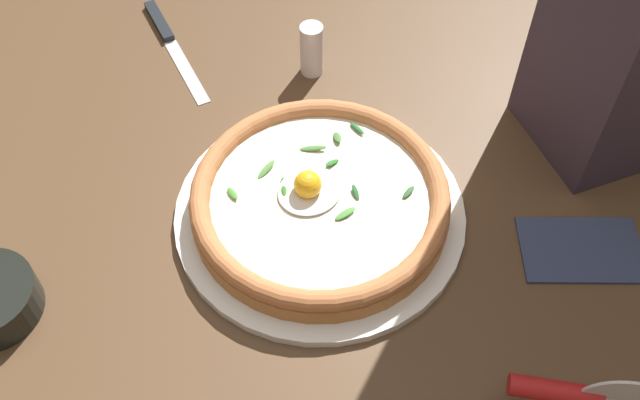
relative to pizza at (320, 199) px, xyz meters
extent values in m
cube|color=brown|center=(0.02, -0.04, -0.05)|extent=(2.40, 2.40, 0.03)
cylinder|color=white|center=(0.00, 0.00, -0.03)|extent=(0.35, 0.35, 0.01)
cylinder|color=#BD783D|center=(0.00, 0.00, -0.01)|extent=(0.30, 0.30, 0.02)
torus|color=#C17443|center=(0.00, 0.00, 0.01)|extent=(0.30, 0.30, 0.02)
cylinder|color=beige|center=(0.00, 0.00, 0.00)|extent=(0.26, 0.26, 0.00)
ellipsoid|color=white|center=(0.01, -0.01, 0.01)|extent=(0.08, 0.07, 0.01)
sphere|color=yellow|center=(0.01, -0.01, 0.02)|extent=(0.03, 0.03, 0.03)
ellipsoid|color=#569843|center=(0.02, -0.07, 0.01)|extent=(0.03, 0.01, 0.01)
ellipsoid|color=#276933|center=(-0.10, -0.05, 0.01)|extent=(0.01, 0.03, 0.00)
ellipsoid|color=#2E6C1D|center=(0.02, -0.04, 0.01)|extent=(0.02, 0.03, 0.01)
ellipsoid|color=#4D9F3B|center=(0.08, -0.07, 0.01)|extent=(0.01, 0.02, 0.01)
ellipsoid|color=#235C29|center=(-0.03, 0.02, 0.01)|extent=(0.01, 0.02, 0.01)
ellipsoid|color=#46803A|center=(-0.07, -0.05, 0.01)|extent=(0.02, 0.02, 0.01)
ellipsoid|color=#4E9741|center=(0.00, 0.04, 0.01)|extent=(0.03, 0.01, 0.01)
ellipsoid|color=#529048|center=(-0.04, -0.06, 0.01)|extent=(0.03, 0.03, 0.01)
ellipsoid|color=#246D24|center=(-0.04, -0.03, 0.01)|extent=(0.02, 0.01, 0.01)
ellipsoid|color=#2F622F|center=(-0.08, 0.06, 0.01)|extent=(0.02, 0.01, 0.00)
cylinder|color=#B21A1B|center=(-0.02, 0.33, 0.01)|extent=(0.07, 0.08, 0.02)
cube|color=silver|center=(-0.02, -0.31, -0.03)|extent=(0.05, 0.14, 0.00)
cube|color=black|center=(-0.04, -0.43, -0.03)|extent=(0.04, 0.09, 0.01)
cube|color=#313A59|center=(-0.20, 0.23, -0.03)|extent=(0.16, 0.16, 0.01)
cylinder|color=silver|center=(-0.15, -0.20, 0.01)|extent=(0.03, 0.03, 0.08)
camera|label=1|loc=(0.33, 0.40, 0.68)|focal=41.13mm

